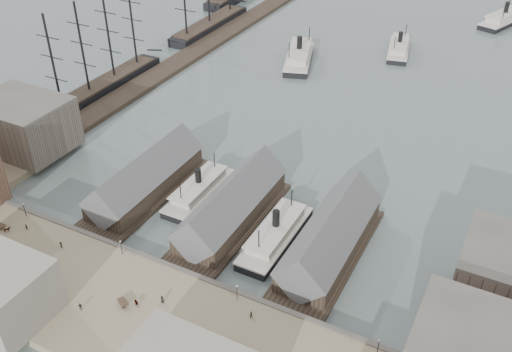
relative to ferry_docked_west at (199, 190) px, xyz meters
The scene contains 28 objects.
ground 25.97m from the ferry_docked_west, 59.85° to the right, with size 900.00×900.00×0.00m, color slate.
quay 44.34m from the ferry_docked_west, 72.95° to the right, with size 180.00×30.00×2.00m, color gray.
seawall 30.50m from the ferry_docked_west, 64.76° to the right, with size 180.00×1.20×2.30m, color #59544C.
west_wharf 95.14m from the ferry_docked_west, 125.32° to the left, with size 10.00×220.00×1.60m, color #2D231C.
ferry_shed_west 14.34m from the ferry_docked_west, 157.07° to the right, with size 14.00×42.00×12.60m.
ferry_shed_center 14.34m from the ferry_docked_west, 22.93° to the right, with size 14.00×42.00×12.60m.
ferry_shed_east 39.47m from the ferry_docked_west, ahead, with size 14.00×42.00×12.60m.
warehouse_west_back 57.58m from the ferry_docked_west, behind, with size 26.00×20.00×14.00m, color #60564C.
lamp_post_far_w 43.52m from the ferry_docked_west, 137.45° to the right, with size 0.44×0.44×3.92m.
lamp_post_near_w 29.56m from the ferry_docked_west, 93.89° to the right, with size 0.44×0.44×3.92m.
lamp_post_near_e 40.67m from the ferry_docked_west, 46.38° to the right, with size 0.44×0.44×3.92m.
lamp_post_far_e 65.07m from the ferry_docked_west, 26.86° to the right, with size 0.44×0.44×3.92m.
ferry_docked_west is the anchor object (origin of this frame).
ferry_docked_east 26.96m from the ferry_docked_west, 15.34° to the right, with size 8.11×27.03×9.65m.
ferry_open_near 96.04m from the ferry_docked_west, 98.18° to the left, with size 18.94×32.98×11.29m.
ferry_open_mid 124.35m from the ferry_docked_west, 81.35° to the left, with size 13.48×27.78×9.53m.
ferry_open_far 187.18m from the ferry_docked_west, 73.95° to the left, with size 19.22×31.97×10.96m.
sailing_ship_near 75.26m from the ferry_docked_west, 149.55° to the left, with size 8.34×57.46×34.29m.
sailing_ship_mid 128.02m from the ferry_docked_west, 120.27° to the left, with size 9.12×52.70×37.50m.
horse_cart_left 48.08m from the ferry_docked_west, 131.83° to the right, with size 4.60×1.60×1.44m.
horse_cart_center 42.13m from the ferry_docked_west, 76.68° to the right, with size 4.82×3.18×1.53m.
pedestrian_0 43.30m from the ferry_docked_west, 130.10° to the right, with size 0.58×0.42×1.59m, color black.
pedestrian_1 46.10m from the ferry_docked_west, 117.41° to the right, with size 0.82×0.64×1.69m, color black.
pedestrian_2 37.72m from the ferry_docked_west, 114.71° to the right, with size 1.08×0.62×1.68m, color black.
pedestrian_3 46.71m from the ferry_docked_west, 88.49° to the right, with size 1.02×0.42×1.74m, color black.
pedestrian_4 40.20m from the ferry_docked_west, 68.39° to the right, with size 0.87×0.57×1.79m, color black.
pedestrian_5 49.55m from the ferry_docked_west, 54.80° to the right, with size 0.59×0.43×1.62m, color black.
pedestrian_6 46.22m from the ferry_docked_west, 44.70° to the right, with size 0.79×0.62×1.63m, color black.
Camera 1 is at (57.32, -79.30, 89.34)m, focal length 40.00 mm.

